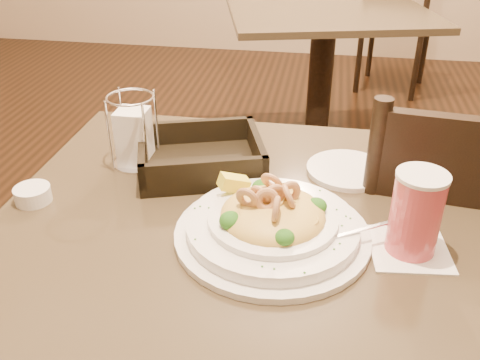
% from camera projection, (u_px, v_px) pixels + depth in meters
% --- Properties ---
extents(main_table, '(0.90, 0.90, 0.74)m').
position_uv_depth(main_table, '(238.00, 318.00, 1.08)').
color(main_table, black).
rests_on(main_table, ground).
extents(background_table, '(1.10, 1.10, 0.74)m').
position_uv_depth(background_table, '(322.00, 54.00, 2.61)').
color(background_table, black).
rests_on(background_table, ground).
extents(dining_chair_near, '(0.47, 0.47, 0.93)m').
position_uv_depth(dining_chair_near, '(441.00, 261.00, 1.25)').
color(dining_chair_near, black).
rests_on(dining_chair_near, ground).
extents(dining_chair_far, '(0.51, 0.51, 0.93)m').
position_uv_depth(dining_chair_far, '(397.00, 15.00, 3.36)').
color(dining_chair_far, black).
rests_on(dining_chair_far, ground).
extents(pasta_bowl, '(0.37, 0.34, 0.11)m').
position_uv_depth(pasta_bowl, '(272.00, 222.00, 0.91)').
color(pasta_bowl, white).
rests_on(pasta_bowl, main_table).
extents(drink_glass, '(0.14, 0.14, 0.15)m').
position_uv_depth(drink_glass, '(416.00, 214.00, 0.86)').
color(drink_glass, white).
rests_on(drink_glass, main_table).
extents(bread_basket, '(0.30, 0.27, 0.07)m').
position_uv_depth(bread_basket, '(201.00, 159.00, 1.13)').
color(bread_basket, black).
rests_on(bread_basket, main_table).
extents(napkin_caddy, '(0.10, 0.10, 0.16)m').
position_uv_depth(napkin_caddy, '(134.00, 136.00, 1.12)').
color(napkin_caddy, silver).
rests_on(napkin_caddy, main_table).
extents(side_plate, '(0.18, 0.18, 0.01)m').
position_uv_depth(side_plate, '(347.00, 170.00, 1.12)').
color(side_plate, white).
rests_on(side_plate, main_table).
extents(butter_ramekin, '(0.09, 0.09, 0.03)m').
position_uv_depth(butter_ramekin, '(33.00, 194.00, 1.02)').
color(butter_ramekin, white).
rests_on(butter_ramekin, main_table).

